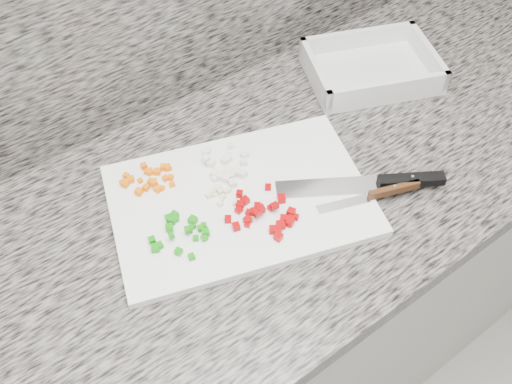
% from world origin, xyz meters
% --- Properties ---
extents(cabinet, '(3.92, 0.62, 0.86)m').
position_xyz_m(cabinet, '(0.00, 1.44, 0.43)').
color(cabinet, beige).
rests_on(cabinet, ground).
extents(countertop, '(3.96, 0.64, 0.04)m').
position_xyz_m(countertop, '(0.00, 1.44, 0.88)').
color(countertop, slate).
rests_on(countertop, cabinet).
extents(cutting_board, '(0.52, 0.42, 0.01)m').
position_xyz_m(cutting_board, '(0.09, 1.43, 0.91)').
color(cutting_board, white).
rests_on(cutting_board, countertop).
extents(carrot_pile, '(0.10, 0.08, 0.02)m').
position_xyz_m(carrot_pile, '(-0.02, 1.56, 0.92)').
color(carrot_pile, orange).
rests_on(carrot_pile, cutting_board).
extents(onion_pile, '(0.09, 0.11, 0.02)m').
position_xyz_m(onion_pile, '(0.11, 1.50, 0.92)').
color(onion_pile, silver).
rests_on(onion_pile, cutting_board).
extents(green_pepper_pile, '(0.10, 0.10, 0.02)m').
position_xyz_m(green_pepper_pile, '(-0.03, 1.43, 0.92)').
color(green_pepper_pile, '#13870C').
rests_on(green_pepper_pile, cutting_board).
extents(red_pepper_pile, '(0.12, 0.13, 0.02)m').
position_xyz_m(red_pepper_pile, '(0.10, 1.37, 0.92)').
color(red_pepper_pile, '#A00204').
rests_on(red_pepper_pile, cutting_board).
extents(garlic_pile, '(0.05, 0.05, 0.01)m').
position_xyz_m(garlic_pile, '(0.07, 1.46, 0.92)').
color(garlic_pile, beige).
rests_on(garlic_pile, cutting_board).
extents(chef_knife, '(0.27, 0.19, 0.02)m').
position_xyz_m(chef_knife, '(0.31, 1.31, 0.92)').
color(chef_knife, silver).
rests_on(chef_knife, cutting_board).
extents(paring_knife, '(0.19, 0.08, 0.02)m').
position_xyz_m(paring_knife, '(0.29, 1.29, 0.92)').
color(paring_knife, silver).
rests_on(paring_knife, cutting_board).
extents(tray, '(0.32, 0.28, 0.06)m').
position_xyz_m(tray, '(0.52, 1.55, 0.92)').
color(tray, silver).
rests_on(tray, countertop).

